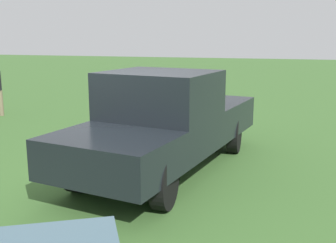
{
  "coord_description": "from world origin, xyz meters",
  "views": [
    {
      "loc": [
        -6.19,
        -2.76,
        2.42
      ],
      "look_at": [
        0.73,
        -0.65,
        0.9
      ],
      "focal_mm": 43.38,
      "sensor_mm": 36.0,
      "label": 1
    }
  ],
  "objects": [
    {
      "name": "ground_plane",
      "position": [
        0.0,
        0.0,
        0.0
      ],
      "size": [
        80.0,
        80.0,
        0.0
      ],
      "primitive_type": "plane",
      "color": "#3D662D"
    },
    {
      "name": "pickup_truck",
      "position": [
        0.6,
        -0.63,
        0.96
      ],
      "size": [
        5.29,
        2.65,
        1.83
      ],
      "rotation": [
        0.0,
        0.0,
        6.11
      ],
      "color": "black",
      "rests_on": "ground_plane"
    }
  ]
}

